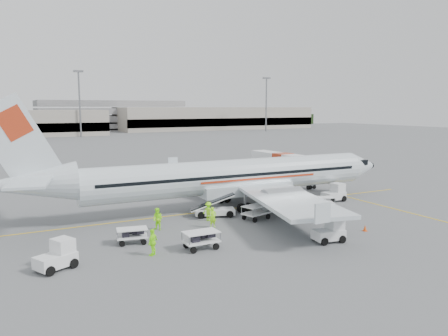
# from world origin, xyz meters

# --- Properties ---
(ground) EXTENTS (360.00, 360.00, 0.00)m
(ground) POSITION_xyz_m (0.00, 0.00, 0.00)
(ground) COLOR #56595B
(stripe_lead) EXTENTS (44.00, 0.20, 0.01)m
(stripe_lead) POSITION_xyz_m (0.00, 0.00, 0.01)
(stripe_lead) COLOR yellow
(stripe_lead) RESTS_ON ground
(stripe_cross) EXTENTS (0.20, 20.00, 0.01)m
(stripe_cross) POSITION_xyz_m (14.00, -8.00, 0.01)
(stripe_cross) COLOR yellow
(stripe_cross) RESTS_ON ground
(terminal_east) EXTENTS (90.00, 26.00, 10.00)m
(terminal_east) POSITION_xyz_m (70.00, 145.00, 5.00)
(terminal_east) COLOR gray
(terminal_east) RESTS_ON ground
(parking_garage) EXTENTS (62.00, 24.00, 14.00)m
(parking_garage) POSITION_xyz_m (25.00, 160.00, 7.00)
(parking_garage) COLOR slate
(parking_garage) RESTS_ON ground
(treeline) EXTENTS (300.00, 3.00, 6.00)m
(treeline) POSITION_xyz_m (0.00, 175.00, 3.00)
(treeline) COLOR black
(treeline) RESTS_ON ground
(mast_center) EXTENTS (3.20, 1.20, 22.00)m
(mast_center) POSITION_xyz_m (5.00, 118.00, 11.00)
(mast_center) COLOR slate
(mast_center) RESTS_ON ground
(mast_east) EXTENTS (3.20, 1.20, 22.00)m
(mast_east) POSITION_xyz_m (80.00, 118.00, 11.00)
(mast_east) COLOR slate
(mast_east) RESTS_ON ground
(aircraft) EXTENTS (40.07, 31.77, 10.85)m
(aircraft) POSITION_xyz_m (0.23, 0.34, 5.42)
(aircraft) COLOR silver
(aircraft) RESTS_ON ground
(jet_bridge) EXTENTS (4.03, 15.21, 3.95)m
(jet_bridge) POSITION_xyz_m (12.93, 10.02, 1.97)
(jet_bridge) COLOR white
(jet_bridge) RESTS_ON ground
(belt_loader) EXTENTS (5.15, 3.32, 2.61)m
(belt_loader) POSITION_xyz_m (-3.04, -2.00, 1.31)
(belt_loader) COLOR white
(belt_loader) RESTS_ON ground
(tug_fore) EXTENTS (2.54, 1.57, 1.89)m
(tug_fore) POSITION_xyz_m (11.10, -2.00, 0.95)
(tug_fore) COLOR white
(tug_fore) RESTS_ON ground
(tug_mid) EXTENTS (2.40, 1.54, 1.76)m
(tug_mid) POSITION_xyz_m (1.08, -12.81, 0.88)
(tug_mid) COLOR white
(tug_mid) RESTS_ON ground
(tug_aft) EXTENTS (2.75, 2.29, 1.84)m
(tug_aft) POSITION_xyz_m (-17.63, -9.44, 0.92)
(tug_aft) COLOR white
(tug_aft) RESTS_ON ground
(cart_loaded_a) EXTENTS (2.48, 1.47, 1.29)m
(cart_loaded_a) POSITION_xyz_m (-8.03, -9.97, 0.65)
(cart_loaded_a) COLOR white
(cart_loaded_a) RESTS_ON ground
(cart_loaded_b) EXTENTS (2.41, 1.69, 1.15)m
(cart_loaded_b) POSITION_xyz_m (-12.00, -6.48, 0.58)
(cart_loaded_b) COLOR white
(cart_loaded_b) RESTS_ON ground
(cart_empty_a) EXTENTS (2.80, 2.10, 1.30)m
(cart_empty_a) POSITION_xyz_m (-0.25, -4.74, 0.65)
(cart_empty_a) COLOR white
(cart_empty_a) RESTS_ON ground
(cart_empty_b) EXTENTS (2.34, 1.79, 1.08)m
(cart_empty_b) POSITION_xyz_m (8.17, -3.79, 0.54)
(cart_empty_b) COLOR white
(cart_empty_b) RESTS_ON ground
(cone_nose) EXTENTS (0.37, 0.37, 0.60)m
(cone_nose) POSITION_xyz_m (12.26, -1.54, 0.30)
(cone_nose) COLOR #E84A10
(cone_nose) RESTS_ON ground
(cone_port) EXTENTS (0.34, 0.34, 0.55)m
(cone_port) POSITION_xyz_m (-1.57, 16.02, 0.27)
(cone_port) COLOR #E84A10
(cone_port) RESTS_ON ground
(cone_stbd) EXTENTS (0.33, 0.33, 0.54)m
(cone_stbd) POSITION_xyz_m (5.63, -11.96, 0.27)
(cone_stbd) COLOR #E84A10
(cone_stbd) RESTS_ON ground
(crew_a) EXTENTS (0.69, 0.51, 1.74)m
(crew_a) POSITION_xyz_m (-4.85, -5.34, 0.87)
(crew_a) COLOR #8EED14
(crew_a) RESTS_ON ground
(crew_b) EXTENTS (1.08, 1.13, 1.83)m
(crew_b) POSITION_xyz_m (-9.17, -3.94, 0.92)
(crew_b) COLOR #8EED14
(crew_b) RESTS_ON ground
(crew_c) EXTENTS (1.13, 1.25, 1.68)m
(crew_c) POSITION_xyz_m (-4.20, -3.12, 0.84)
(crew_c) COLOR #8EED14
(crew_c) RESTS_ON ground
(crew_d) EXTENTS (1.10, 1.07, 1.85)m
(crew_d) POSITION_xyz_m (-11.48, -9.70, 0.92)
(crew_d) COLOR #8EED14
(crew_d) RESTS_ON ground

